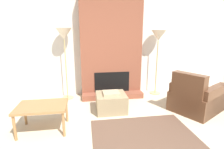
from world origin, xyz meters
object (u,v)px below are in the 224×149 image
(ottoman, at_px, (111,102))
(armchair, at_px, (195,99))
(side_table, at_px, (42,108))
(floor_lamp_right, at_px, (158,38))
(floor_lamp_left, at_px, (64,37))

(ottoman, distance_m, armchair, 1.81)
(side_table, relative_size, floor_lamp_right, 0.48)
(ottoman, relative_size, floor_lamp_left, 0.36)
(floor_lamp_left, bearing_deg, ottoman, -42.63)
(floor_lamp_left, bearing_deg, armchair, -23.04)
(floor_lamp_left, bearing_deg, side_table, -100.12)
(floor_lamp_right, bearing_deg, side_table, -150.45)
(floor_lamp_right, bearing_deg, floor_lamp_left, 180.00)
(armchair, relative_size, floor_lamp_left, 0.74)
(ottoman, distance_m, side_table, 1.42)
(ottoman, xyz_separation_m, side_table, (-1.27, -0.58, 0.21))
(side_table, xyz_separation_m, floor_lamp_left, (0.27, 1.51, 1.14))
(ottoman, bearing_deg, armchair, -8.41)
(side_table, bearing_deg, floor_lamp_right, 29.55)
(ottoman, xyz_separation_m, armchair, (1.79, -0.26, 0.08))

